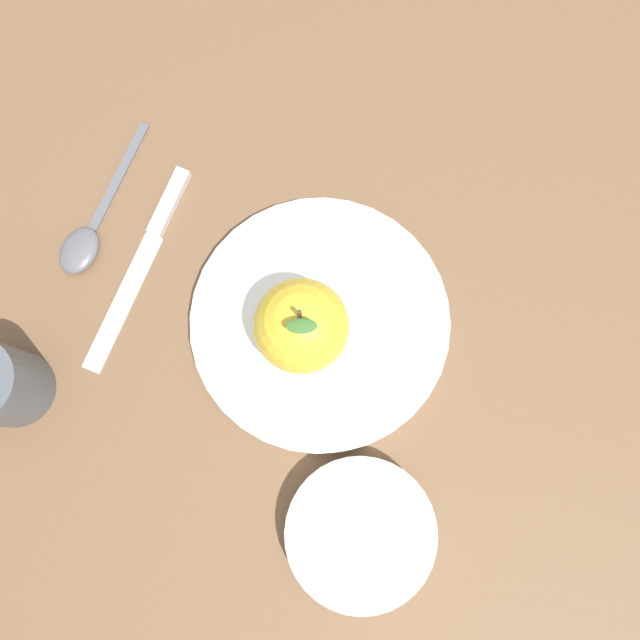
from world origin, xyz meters
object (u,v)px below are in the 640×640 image
apple (301,326)px  knife (147,249)px  spoon (88,234)px  side_bowl (360,533)px  dinner_plate (320,322)px

apple → knife: bearing=-129.1°
knife → spoon: spoon is taller
side_bowl → knife: (-0.28, -0.15, -0.02)m
dinner_plate → spoon: (-0.12, -0.20, -0.00)m
side_bowl → knife: bearing=-151.6°
dinner_plate → knife: 0.18m
knife → spoon: size_ratio=1.22×
apple → spoon: (-0.13, -0.19, -0.05)m
side_bowl → knife: side_bowl is taller
dinner_plate → knife: bearing=-123.1°
dinner_plate → apple: size_ratio=2.40×
dinner_plate → spoon: size_ratio=1.54×
apple → dinner_plate: bearing=120.1°
dinner_plate → knife: size_ratio=1.26×
apple → side_bowl: bearing=6.8°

